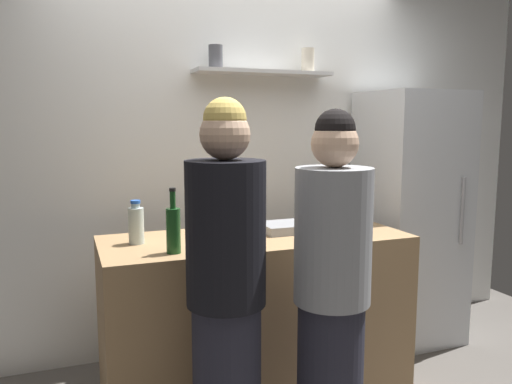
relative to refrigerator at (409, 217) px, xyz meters
name	(u,v)px	position (x,y,z in m)	size (l,w,h in m)	color
back_wall_assembly	(228,159)	(-1.23, 0.40, 0.42)	(4.80, 0.32, 2.60)	white
refrigerator	(409,217)	(0.00, 0.00, 0.00)	(0.62, 0.65, 1.76)	silver
counter	(256,315)	(-1.30, -0.34, -0.42)	(1.70, 0.68, 0.92)	#9E7A51
baking_pan	(290,227)	(-1.07, -0.29, 0.06)	(0.34, 0.24, 0.05)	gray
utensil_holder	(221,220)	(-1.43, -0.07, 0.09)	(0.12, 0.12, 0.22)	#B2B2B7
wine_bottle_amber_glass	(323,204)	(-0.78, -0.16, 0.17)	(0.08, 0.08, 0.34)	#472814
wine_bottle_dark_glass	(359,211)	(-0.70, -0.43, 0.16)	(0.08, 0.08, 0.32)	black
wine_bottle_green_glass	(173,229)	(-1.81, -0.54, 0.16)	(0.07, 0.07, 0.32)	#19471E
water_bottle_plastic	(136,224)	(-1.95, -0.28, 0.14)	(0.08, 0.08, 0.23)	silver
person_grey_hoodie	(332,294)	(-1.20, -1.02, -0.09)	(0.34, 0.34, 1.61)	#262633
person_blonde	(226,295)	(-1.66, -0.94, -0.06)	(0.34, 0.34, 1.65)	#262633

